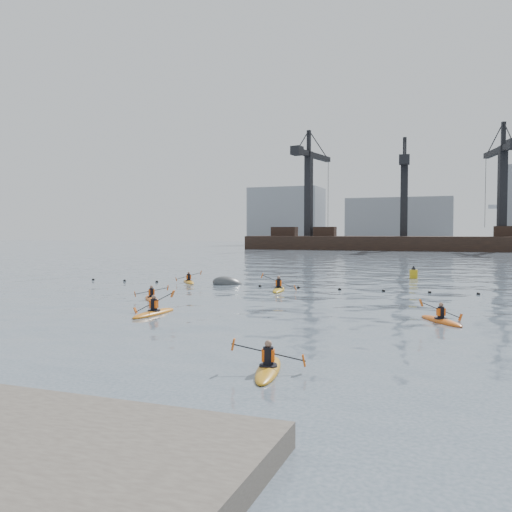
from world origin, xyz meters
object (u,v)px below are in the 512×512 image
object	(u,v)px
kayaker_0	(154,312)
kayaker_3	(279,289)
nav_buoy	(414,274)
kayaker_2	(152,298)
kayaker_1	(268,368)
mooring_buoy	(228,284)
kayaker_4	(441,320)
kayaker_5	(189,281)

from	to	relation	value
kayaker_0	kayaker_3	size ratio (longest dim) A/B	0.94
kayaker_0	nav_buoy	distance (m)	28.06
kayaker_2	nav_buoy	world-z (taller)	nav_buoy
kayaker_1	mooring_buoy	distance (m)	26.31
nav_buoy	kayaker_0	bearing A→B (deg)	-111.52
kayaker_3	kayaker_4	world-z (taller)	kayaker_3
kayaker_4	kayaker_5	xyz separation A→B (m)	(-19.55, 12.91, 0.00)
nav_buoy	kayaker_4	bearing A→B (deg)	-82.71
kayaker_4	kayaker_2	bearing A→B (deg)	-42.64
kayaker_0	mooring_buoy	distance (m)	15.54
kayaker_3	kayaker_5	xyz separation A→B (m)	(-8.59, 3.05, -0.01)
kayaker_2	kayaker_5	world-z (taller)	kayaker_5
kayaker_4	nav_buoy	xyz separation A→B (m)	(-3.01, 23.51, 0.29)
kayaker_1	mooring_buoy	xyz separation A→B (m)	(-11.62, 23.61, -0.10)
kayaker_0	kayaker_3	xyz separation A→B (m)	(2.35, 12.46, 0.01)
kayaker_4	mooring_buoy	bearing A→B (deg)	-72.75
kayaker_5	nav_buoy	distance (m)	19.64
kayaker_3	kayaker_4	distance (m)	14.74
kayaker_1	kayaker_3	distance (m)	21.78
kayaker_1	kayaker_3	xyz separation A→B (m)	(-6.54, 20.77, 0.01)
kayaker_1	kayaker_0	bearing A→B (deg)	124.29
kayaker_1	kayaker_3	bearing A→B (deg)	94.84
kayaker_0	kayaker_2	xyz separation A→B (m)	(-3.20, 4.99, -0.01)
kayaker_3	kayaker_0	bearing A→B (deg)	-112.59
kayaker_0	kayaker_5	world-z (taller)	kayaker_0
kayaker_2	kayaker_4	xyz separation A→B (m)	(16.51, -2.40, 0.00)
kayaker_2	kayaker_4	bearing A→B (deg)	-48.35
kayaker_1	kayaker_4	distance (m)	11.76
mooring_buoy	nav_buoy	world-z (taller)	nav_buoy
kayaker_5	kayaker_4	bearing A→B (deg)	-71.72
kayaker_3	kayaker_5	bearing A→B (deg)	148.56
kayaker_5	nav_buoy	bearing A→B (deg)	-5.61
kayaker_0	kayaker_1	size ratio (longest dim) A/B	1.04
mooring_buoy	nav_buoy	xyz separation A→B (m)	(13.03, 10.81, 0.39)
kayaker_3	kayaker_4	bearing A→B (deg)	-53.93
kayaker_5	kayaker_0	bearing A→B (deg)	-106.33
nav_buoy	kayaker_3	bearing A→B (deg)	-120.21
kayaker_0	kayaker_2	size ratio (longest dim) A/B	1.26
kayaker_0	mooring_buoy	size ratio (longest dim) A/B	1.44
kayaker_1	mooring_buoy	bearing A→B (deg)	103.57
kayaker_1	kayaker_5	distance (m)	28.22
kayaker_1	kayaker_2	world-z (taller)	kayaker_1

